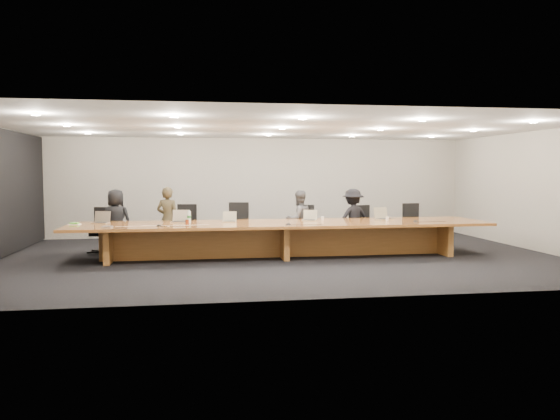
# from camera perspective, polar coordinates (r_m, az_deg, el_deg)

# --- Properties ---
(ground) EXTENTS (12.00, 12.00, 0.00)m
(ground) POSITION_cam_1_polar(r_m,az_deg,el_deg) (11.91, 0.23, -4.91)
(ground) COLOR black
(ground) RESTS_ON ground
(back_wall) EXTENTS (12.00, 0.02, 2.80)m
(back_wall) POSITION_cam_1_polar(r_m,az_deg,el_deg) (15.73, -2.11, 2.38)
(back_wall) COLOR beige
(back_wall) RESTS_ON ground
(conference_table) EXTENTS (9.00, 1.80, 0.75)m
(conference_table) POSITION_cam_1_polar(r_m,az_deg,el_deg) (11.84, 0.23, -2.42)
(conference_table) COLOR brown
(conference_table) RESTS_ON ground
(chair_far_left) EXTENTS (0.60, 0.60, 1.06)m
(chair_far_left) POSITION_cam_1_polar(r_m,az_deg,el_deg) (13.03, -18.13, -1.99)
(chair_far_left) COLOR black
(chair_far_left) RESTS_ON ground
(chair_left) EXTENTS (0.67, 0.67, 1.10)m
(chair_left) POSITION_cam_1_polar(r_m,az_deg,el_deg) (13.02, -9.90, -1.76)
(chair_left) COLOR black
(chair_left) RESTS_ON ground
(chair_mid_left) EXTENTS (0.68, 0.68, 1.14)m
(chair_mid_left) POSITION_cam_1_polar(r_m,az_deg,el_deg) (12.97, -4.43, -1.65)
(chair_mid_left) COLOR black
(chair_mid_left) RESTS_ON ground
(chair_mid_right) EXTENTS (0.63, 0.63, 1.05)m
(chair_mid_right) POSITION_cam_1_polar(r_m,az_deg,el_deg) (13.32, 3.05, -1.68)
(chair_mid_right) COLOR black
(chair_mid_right) RESTS_ON ground
(chair_right) EXTENTS (0.67, 0.67, 1.04)m
(chair_right) POSITION_cam_1_polar(r_m,az_deg,el_deg) (13.67, 9.06, -1.61)
(chair_right) COLOR black
(chair_right) RESTS_ON ground
(chair_far_right) EXTENTS (0.62, 0.62, 1.07)m
(chair_far_right) POSITION_cam_1_polar(r_m,az_deg,el_deg) (14.09, 13.92, -1.44)
(chair_far_right) COLOR black
(chair_far_right) RESTS_ON ground
(person_a) EXTENTS (0.80, 0.61, 1.45)m
(person_a) POSITION_cam_1_polar(r_m,az_deg,el_deg) (13.04, -16.76, -1.09)
(person_a) COLOR black
(person_a) RESTS_ON ground
(person_b) EXTENTS (0.64, 0.53, 1.50)m
(person_b) POSITION_cam_1_polar(r_m,az_deg,el_deg) (12.88, -11.64, -0.94)
(person_b) COLOR #37301E
(person_b) RESTS_ON ground
(person_c) EXTENTS (0.83, 0.74, 1.40)m
(person_c) POSITION_cam_1_polar(r_m,az_deg,el_deg) (13.10, 1.98, -1.00)
(person_c) COLOR #4E4E50
(person_c) RESTS_ON ground
(person_d) EXTENTS (1.03, 0.76, 1.43)m
(person_d) POSITION_cam_1_polar(r_m,az_deg,el_deg) (13.48, 7.62, -0.84)
(person_d) COLOR black
(person_d) RESTS_ON ground
(laptop_a) EXTENTS (0.39, 0.32, 0.27)m
(laptop_a) POSITION_cam_1_polar(r_m,az_deg,el_deg) (12.23, -18.27, -0.71)
(laptop_a) COLOR tan
(laptop_a) RESTS_ON conference_table
(laptop_b) EXTENTS (0.40, 0.32, 0.28)m
(laptop_b) POSITION_cam_1_polar(r_m,az_deg,el_deg) (12.04, -10.46, -0.62)
(laptop_b) COLOR tan
(laptop_b) RESTS_ON conference_table
(laptop_c) EXTENTS (0.33, 0.26, 0.24)m
(laptop_c) POSITION_cam_1_polar(r_m,az_deg,el_deg) (11.99, -5.32, -0.68)
(laptop_c) COLOR tan
(laptop_c) RESTS_ON conference_table
(laptop_d) EXTENTS (0.38, 0.33, 0.25)m
(laptop_d) POSITION_cam_1_polar(r_m,az_deg,el_deg) (12.27, 3.08, -0.54)
(laptop_d) COLOR tan
(laptop_d) RESTS_ON conference_table
(laptop_e) EXTENTS (0.44, 0.38, 0.29)m
(laptop_e) POSITION_cam_1_polar(r_m,az_deg,el_deg) (12.75, 10.85, -0.34)
(laptop_e) COLOR #B5AA8A
(laptop_e) RESTS_ON conference_table
(water_bottle) EXTENTS (0.10, 0.10, 0.25)m
(water_bottle) POSITION_cam_1_polar(r_m,az_deg,el_deg) (11.93, -9.48, -0.71)
(water_bottle) COLOR silver
(water_bottle) RESTS_ON conference_table
(amber_mug) EXTENTS (0.09, 0.09, 0.09)m
(amber_mug) POSITION_cam_1_polar(r_m,az_deg,el_deg) (11.65, -9.68, -1.22)
(amber_mug) COLOR maroon
(amber_mug) RESTS_ON conference_table
(paper_cup_near) EXTENTS (0.07, 0.07, 0.08)m
(paper_cup_near) POSITION_cam_1_polar(r_m,az_deg,el_deg) (12.41, 4.46, -0.88)
(paper_cup_near) COLOR white
(paper_cup_near) RESTS_ON conference_table
(paper_cup_far) EXTENTS (0.10, 0.10, 0.09)m
(paper_cup_far) POSITION_cam_1_polar(r_m,az_deg,el_deg) (12.49, 11.16, -0.89)
(paper_cup_far) COLOR white
(paper_cup_far) RESTS_ON conference_table
(notepad) EXTENTS (0.26, 0.22, 0.01)m
(notepad) POSITION_cam_1_polar(r_m,az_deg,el_deg) (12.12, -20.70, -1.40)
(notepad) COLOR white
(notepad) RESTS_ON conference_table
(lime_gadget) EXTENTS (0.20, 0.15, 0.03)m
(lime_gadget) POSITION_cam_1_polar(r_m,az_deg,el_deg) (12.10, -20.70, -1.31)
(lime_gadget) COLOR green
(lime_gadget) RESTS_ON notepad
(av_box) EXTENTS (0.22, 0.18, 0.03)m
(av_box) POSITION_cam_1_polar(r_m,az_deg,el_deg) (11.26, -17.61, -1.69)
(av_box) COLOR #ABACB0
(av_box) RESTS_ON conference_table
(mic_left) EXTENTS (0.14, 0.14, 0.03)m
(mic_left) POSITION_cam_1_polar(r_m,az_deg,el_deg) (11.25, -12.54, -1.59)
(mic_left) COLOR black
(mic_left) RESTS_ON conference_table
(mic_center) EXTENTS (0.17, 0.17, 0.03)m
(mic_center) POSITION_cam_1_polar(r_m,az_deg,el_deg) (11.28, 0.87, -1.48)
(mic_center) COLOR black
(mic_center) RESTS_ON conference_table
(mic_right) EXTENTS (0.17, 0.17, 0.03)m
(mic_right) POSITION_cam_1_polar(r_m,az_deg,el_deg) (12.34, 14.00, -1.13)
(mic_right) COLOR black
(mic_right) RESTS_ON conference_table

